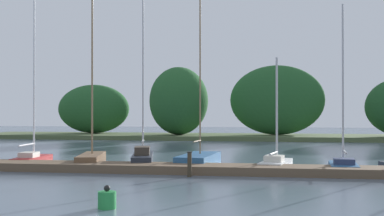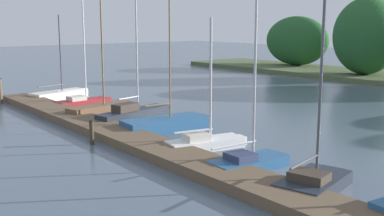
{
  "view_description": "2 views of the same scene",
  "coord_description": "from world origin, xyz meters",
  "px_view_note": "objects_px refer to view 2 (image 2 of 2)",
  "views": [
    {
      "loc": [
        3.34,
        -9.1,
        2.55
      ],
      "look_at": [
        -0.76,
        15.12,
        2.75
      ],
      "focal_mm": 48.3,
      "sensor_mm": 36.0,
      "label": 1
    },
    {
      "loc": [
        17.05,
        2.67,
        4.86
      ],
      "look_at": [
        2.7,
        13.84,
        1.57
      ],
      "focal_mm": 44.95,
      "sensor_mm": 36.0,
      "label": 2
    }
  ],
  "objects_px": {
    "sailboat_5": "(207,141)",
    "mooring_piling_1": "(92,132)",
    "sailboat_3": "(135,112)",
    "sailboat_6": "(250,159)",
    "mooring_piling_0": "(0,91)",
    "sailboat_0": "(61,94)",
    "sailboat_7": "(315,177)",
    "sailboat_1": "(84,99)",
    "sailboat_2": "(103,108)",
    "sailboat_4": "(168,123)"
  },
  "relations": [
    {
      "from": "sailboat_4",
      "to": "sailboat_5",
      "type": "bearing_deg",
      "value": -96.22
    },
    {
      "from": "sailboat_1",
      "to": "mooring_piling_1",
      "type": "xyz_separation_m",
      "value": [
        8.5,
        -3.7,
        0.13
      ]
    },
    {
      "from": "sailboat_3",
      "to": "sailboat_7",
      "type": "height_order",
      "value": "sailboat_3"
    },
    {
      "from": "sailboat_1",
      "to": "sailboat_6",
      "type": "bearing_deg",
      "value": -99.25
    },
    {
      "from": "sailboat_2",
      "to": "sailboat_3",
      "type": "distance_m",
      "value": 2.41
    },
    {
      "from": "sailboat_3",
      "to": "mooring_piling_1",
      "type": "height_order",
      "value": "sailboat_3"
    },
    {
      "from": "sailboat_0",
      "to": "sailboat_1",
      "type": "distance_m",
      "value": 3.44
    },
    {
      "from": "sailboat_5",
      "to": "mooring_piling_1",
      "type": "height_order",
      "value": "sailboat_5"
    },
    {
      "from": "sailboat_0",
      "to": "sailboat_6",
      "type": "bearing_deg",
      "value": -106.46
    },
    {
      "from": "sailboat_4",
      "to": "sailboat_7",
      "type": "height_order",
      "value": "sailboat_4"
    },
    {
      "from": "sailboat_1",
      "to": "sailboat_4",
      "type": "distance_m",
      "value": 8.31
    },
    {
      "from": "sailboat_2",
      "to": "sailboat_7",
      "type": "xyz_separation_m",
      "value": [
        14.07,
        -0.44,
        -0.03
      ]
    },
    {
      "from": "sailboat_5",
      "to": "sailboat_6",
      "type": "height_order",
      "value": "sailboat_6"
    },
    {
      "from": "sailboat_0",
      "to": "sailboat_3",
      "type": "bearing_deg",
      "value": -102.88
    },
    {
      "from": "sailboat_2",
      "to": "sailboat_4",
      "type": "bearing_deg",
      "value": -95.0
    },
    {
      "from": "sailboat_2",
      "to": "mooring_piling_0",
      "type": "xyz_separation_m",
      "value": [
        -7.09,
        -3.11,
        0.36
      ]
    },
    {
      "from": "sailboat_2",
      "to": "sailboat_3",
      "type": "bearing_deg",
      "value": -88.59
    },
    {
      "from": "sailboat_0",
      "to": "sailboat_2",
      "type": "relative_size",
      "value": 0.63
    },
    {
      "from": "sailboat_0",
      "to": "sailboat_1",
      "type": "xyz_separation_m",
      "value": [
        3.44,
        -0.03,
        0.09
      ]
    },
    {
      "from": "sailboat_6",
      "to": "mooring_piling_0",
      "type": "xyz_separation_m",
      "value": [
        -18.55,
        -2.61,
        0.42
      ]
    },
    {
      "from": "sailboat_5",
      "to": "mooring_piling_1",
      "type": "distance_m",
      "value": 4.64
    },
    {
      "from": "sailboat_0",
      "to": "sailboat_3",
      "type": "relative_size",
      "value": 0.63
    },
    {
      "from": "sailboat_3",
      "to": "sailboat_5",
      "type": "distance_m",
      "value": 6.32
    },
    {
      "from": "sailboat_0",
      "to": "mooring_piling_1",
      "type": "distance_m",
      "value": 12.52
    },
    {
      "from": "sailboat_6",
      "to": "mooring_piling_1",
      "type": "relative_size",
      "value": 7.26
    },
    {
      "from": "sailboat_2",
      "to": "sailboat_3",
      "type": "height_order",
      "value": "sailboat_3"
    },
    {
      "from": "sailboat_0",
      "to": "sailboat_3",
      "type": "height_order",
      "value": "sailboat_3"
    },
    {
      "from": "sailboat_3",
      "to": "sailboat_6",
      "type": "relative_size",
      "value": 1.17
    },
    {
      "from": "sailboat_5",
      "to": "sailboat_1",
      "type": "bearing_deg",
      "value": 98.1
    },
    {
      "from": "sailboat_5",
      "to": "sailboat_7",
      "type": "relative_size",
      "value": 0.61
    },
    {
      "from": "sailboat_3",
      "to": "sailboat_7",
      "type": "bearing_deg",
      "value": -108.01
    },
    {
      "from": "sailboat_3",
      "to": "mooring_piling_0",
      "type": "distance_m",
      "value": 10.13
    },
    {
      "from": "sailboat_3",
      "to": "mooring_piling_0",
      "type": "height_order",
      "value": "sailboat_3"
    },
    {
      "from": "sailboat_0",
      "to": "sailboat_5",
      "type": "relative_size",
      "value": 1.05
    },
    {
      "from": "sailboat_5",
      "to": "mooring_piling_1",
      "type": "xyz_separation_m",
      "value": [
        -3.37,
        -3.19,
        0.19
      ]
    },
    {
      "from": "mooring_piling_0",
      "to": "sailboat_3",
      "type": "bearing_deg",
      "value": 21.35
    },
    {
      "from": "mooring_piling_1",
      "to": "sailboat_5",
      "type": "bearing_deg",
      "value": 43.48
    },
    {
      "from": "sailboat_0",
      "to": "sailboat_6",
      "type": "distance_m",
      "value": 18.17
    },
    {
      "from": "sailboat_1",
      "to": "sailboat_4",
      "type": "bearing_deg",
      "value": -94.23
    },
    {
      "from": "sailboat_7",
      "to": "sailboat_1",
      "type": "bearing_deg",
      "value": 72.74
    },
    {
      "from": "sailboat_1",
      "to": "sailboat_7",
      "type": "height_order",
      "value": "sailboat_7"
    },
    {
      "from": "sailboat_3",
      "to": "sailboat_6",
      "type": "distance_m",
      "value": 9.19
    },
    {
      "from": "sailboat_1",
      "to": "sailboat_7",
      "type": "xyz_separation_m",
      "value": [
        17.3,
        -0.93,
        -0.01
      ]
    },
    {
      "from": "sailboat_3",
      "to": "mooring_piling_1",
      "type": "bearing_deg",
      "value": -155.43
    },
    {
      "from": "sailboat_0",
      "to": "mooring_piling_0",
      "type": "height_order",
      "value": "sailboat_0"
    },
    {
      "from": "sailboat_0",
      "to": "sailboat_5",
      "type": "distance_m",
      "value": 15.32
    },
    {
      "from": "sailboat_5",
      "to": "sailboat_7",
      "type": "xyz_separation_m",
      "value": [
        5.43,
        -0.41,
        0.06
      ]
    },
    {
      "from": "sailboat_2",
      "to": "sailboat_6",
      "type": "xyz_separation_m",
      "value": [
        11.46,
        -0.51,
        -0.05
      ]
    },
    {
      "from": "sailboat_1",
      "to": "mooring_piling_1",
      "type": "relative_size",
      "value": 8.22
    },
    {
      "from": "sailboat_6",
      "to": "mooring_piling_0",
      "type": "bearing_deg",
      "value": 100.87
    }
  ]
}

